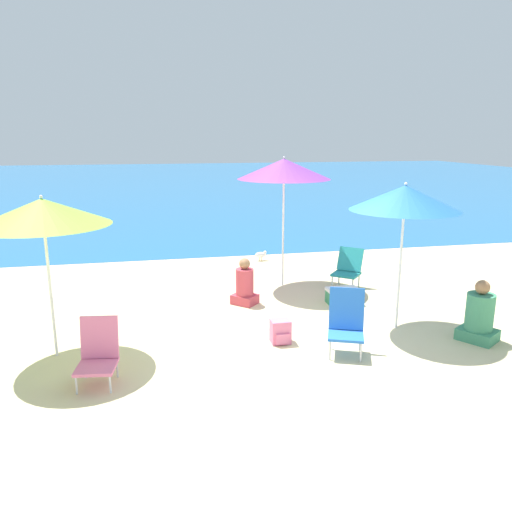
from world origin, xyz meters
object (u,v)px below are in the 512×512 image
at_px(beach_umbrella_blue, 405,198).
at_px(beach_chair_blue, 346,321).
at_px(beach_umbrella_lime, 43,212).
at_px(beach_chair_teal, 348,267).
at_px(cooler_box, 343,296).
at_px(backpack_pink, 280,332).
at_px(beach_umbrella_purple, 284,169).
at_px(person_seated_far, 479,317).
at_px(person_seated_near, 245,286).
at_px(beach_chair_pink, 98,352).
at_px(seagull, 261,255).

relative_size(beach_umbrella_blue, beach_chair_blue, 2.55).
bearing_deg(beach_umbrella_lime, beach_chair_teal, 22.93).
bearing_deg(cooler_box, backpack_pink, -136.41).
relative_size(beach_umbrella_purple, backpack_pink, 7.35).
bearing_deg(person_seated_far, beach_umbrella_lime, 139.94).
xyz_separation_m(beach_chair_blue, backpack_pink, (-0.76, 0.46, -0.27)).
bearing_deg(person_seated_near, cooler_box, -57.54).
relative_size(beach_umbrella_blue, backpack_pink, 6.55).
bearing_deg(beach_umbrella_purple, beach_umbrella_lime, -146.53).
distance_m(beach_chair_blue, cooler_box, 1.99).
distance_m(beach_chair_pink, person_seated_far, 5.05).
xyz_separation_m(beach_chair_blue, person_seated_far, (1.95, -0.02, -0.09)).
bearing_deg(beach_chair_teal, beach_umbrella_purple, -157.82).
relative_size(beach_umbrella_lime, cooler_box, 3.90).
relative_size(beach_chair_pink, cooler_box, 1.40).
relative_size(beach_umbrella_lime, person_seated_near, 2.63).
relative_size(cooler_box, seagull, 1.99).
bearing_deg(beach_umbrella_blue, person_seated_near, 142.63).
height_order(beach_chair_blue, person_seated_far, person_seated_far).
distance_m(beach_umbrella_lime, person_seated_far, 5.90).
bearing_deg(person_seated_far, beach_chair_pink, 148.44).
height_order(beach_umbrella_blue, person_seated_far, beach_umbrella_blue).
distance_m(beach_umbrella_lime, beach_umbrella_purple, 4.41).
bearing_deg(person_seated_near, beach_chair_blue, -112.88).
distance_m(beach_umbrella_blue, beach_chair_teal, 2.58).
bearing_deg(beach_umbrella_blue, beach_chair_blue, -148.84).
xyz_separation_m(beach_umbrella_blue, person_seated_near, (-2.00, 1.53, -1.61)).
bearing_deg(person_seated_far, beach_umbrella_purple, 89.36).
xyz_separation_m(beach_chair_blue, seagull, (-0.02, 5.04, -0.29)).
bearing_deg(beach_chair_blue, backpack_pink, 170.30).
bearing_deg(beach_umbrella_lime, beach_chair_pink, -53.38).
bearing_deg(seagull, person_seated_far, -68.67).
bearing_deg(beach_chair_blue, person_seated_near, 135.03).
xyz_separation_m(backpack_pink, cooler_box, (1.45, 1.38, -0.03)).
relative_size(beach_umbrella_blue, cooler_box, 4.02).
height_order(beach_chair_blue, seagull, beach_chair_blue).
relative_size(beach_umbrella_blue, beach_chair_pink, 2.88).
bearing_deg(beach_chair_pink, seagull, 67.48).
xyz_separation_m(beach_umbrella_lime, seagull, (3.68, 4.38, -1.74)).
bearing_deg(beach_chair_teal, beach_chair_blue, -72.09).
relative_size(beach_umbrella_blue, beach_umbrella_purple, 0.89).
relative_size(beach_chair_blue, cooler_box, 1.58).
height_order(beach_umbrella_blue, beach_umbrella_purple, beach_umbrella_purple).
height_order(backpack_pink, cooler_box, backpack_pink).
distance_m(person_seated_near, seagull, 3.02).
bearing_deg(cooler_box, seagull, 102.63).
distance_m(person_seated_far, seagull, 5.43).
xyz_separation_m(beach_chair_pink, cooler_box, (3.79, 2.01, -0.23)).
bearing_deg(cooler_box, person_seated_far, -55.94).
xyz_separation_m(beach_chair_pink, person_seated_far, (5.05, 0.15, -0.02)).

